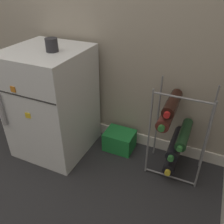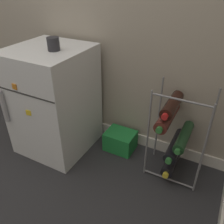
{
  "view_description": "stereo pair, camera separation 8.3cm",
  "coord_description": "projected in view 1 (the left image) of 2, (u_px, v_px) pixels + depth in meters",
  "views": [
    {
      "loc": [
        0.78,
        -0.83,
        1.23
      ],
      "look_at": [
        0.21,
        0.42,
        0.39
      ],
      "focal_mm": 38.0,
      "sensor_mm": 36.0,
      "label": 1
    },
    {
      "loc": [
        0.86,
        -0.8,
        1.23
      ],
      "look_at": [
        0.21,
        0.42,
        0.39
      ],
      "focal_mm": 38.0,
      "sensor_mm": 36.0,
      "label": 2
    }
  ],
  "objects": [
    {
      "name": "soda_box",
      "position": [
        120.0,
        140.0,
        1.85
      ],
      "size": [
        0.22,
        0.18,
        0.15
      ],
      "color": "#1E7F38",
      "rests_on": "ground_plane"
    },
    {
      "name": "fridge_top_cup",
      "position": [
        52.0,
        45.0,
        1.45
      ],
      "size": [
        0.08,
        0.08,
        0.08
      ],
      "color": "#28282D",
      "rests_on": "mini_fridge"
    },
    {
      "name": "mini_fridge",
      "position": [
        52.0,
        102.0,
        1.72
      ],
      "size": [
        0.5,
        0.55,
        0.78
      ],
      "color": "silver",
      "rests_on": "ground_plane"
    },
    {
      "name": "wine_rack",
      "position": [
        174.0,
        132.0,
        1.54
      ],
      "size": [
        0.35,
        0.33,
        0.64
      ],
      "color": "slate",
      "rests_on": "ground_plane"
    },
    {
      "name": "ground_plane",
      "position": [
        57.0,
        185.0,
        1.57
      ],
      "size": [
        14.0,
        14.0,
        0.0
      ],
      "primitive_type": "plane",
      "color": "#28282B"
    }
  ]
}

